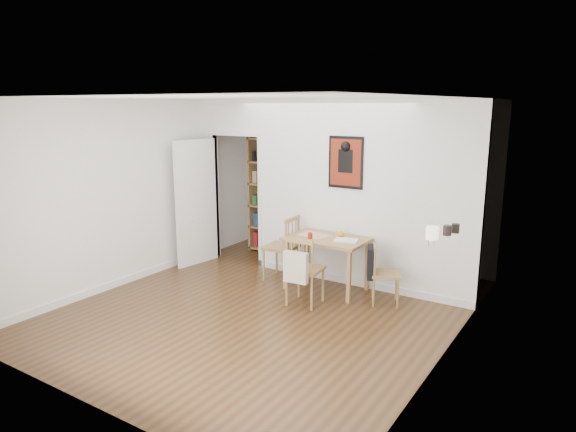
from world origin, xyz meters
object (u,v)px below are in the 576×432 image
Objects in this scene: chair_left at (281,248)px; fireplace at (446,288)px; bookshelf at (273,196)px; ceramic_jar_b at (456,228)px; mantel_lamp at (432,234)px; chair_right at (384,273)px; red_glass at (310,235)px; orange_fruit at (341,234)px; dining_table at (327,244)px; chair_front at (305,270)px; ceramic_jar_a at (447,230)px; notebook at (346,240)px.

chair_left is 0.77× the size of fireplace.
bookshelf is 19.23× the size of ceramic_jar_b.
mantel_lamp is at bearing -94.64° from ceramic_jar_b.
chair_right is 1.21m from fireplace.
bookshelf is (-2.56, 1.22, 0.59)m from chair_right.
red_glass is 1.00× the size of orange_fruit.
chair_left is 0.48× the size of bookshelf.
chair_front is at bearing -87.97° from dining_table.
chair_front is at bearing -179.39° from ceramic_jar_a.
red_glass reaches higher than chair_right.
bookshelf is at bearing 152.95° from ceramic_jar_a.
fireplace is 1.72m from notebook.
fireplace is 11.97× the size of ceramic_jar_b.
chair_right is 0.68m from notebook.
red_glass is 2.05m from ceramic_jar_a.
chair_front reaches higher than chair_right.
bookshelf is 24.29× the size of orange_fruit.
chair_left is 2.74m from ceramic_jar_b.
ceramic_jar_b is at bearing 85.36° from mantel_lamp.
chair_left reaches higher than orange_fruit.
chair_right is at bearing -25.36° from bookshelf.
chair_front is 2.99× the size of notebook.
chair_right is at bearing -14.69° from orange_fruit.
ceramic_jar_b is (-0.02, 0.28, 0.60)m from fireplace.
ceramic_jar_a is at bearing -31.55° from chair_right.
mantel_lamp reaches higher than notebook.
notebook is (-1.55, 0.73, 0.14)m from fireplace.
chair_front is (-0.85, -0.58, 0.06)m from chair_right.
mantel_lamp is at bearing -26.33° from red_glass.
chair_right reaches higher than notebook.
chair_right is 3.94× the size of mantel_lamp.
chair_right is 1.12m from red_glass.
mantel_lamp is at bearing -37.85° from orange_fruit.
fireplace is at bearing -35.18° from chair_right.
chair_left is 1.02m from chair_front.
chair_front is 0.84m from orange_fruit.
dining_table is 1.40× the size of chair_right.
chair_left is 0.69m from red_glass.
chair_left is 1.09m from notebook.
fireplace is 0.66m from ceramic_jar_b.
fireplace reaches higher than orange_fruit.
chair_left reaches higher than chair_right.
fireplace is at bearing -16.09° from chair_left.
dining_table is 1.14× the size of chair_left.
bookshelf is 3.91m from ceramic_jar_a.
notebook is 1.93m from mantel_lamp.
dining_table is 13.24× the size of orange_fruit.
orange_fruit is 2.12m from mantel_lamp.
dining_table is at bearing -1.58° from chair_left.
mantel_lamp reaches higher than ceramic_jar_b.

